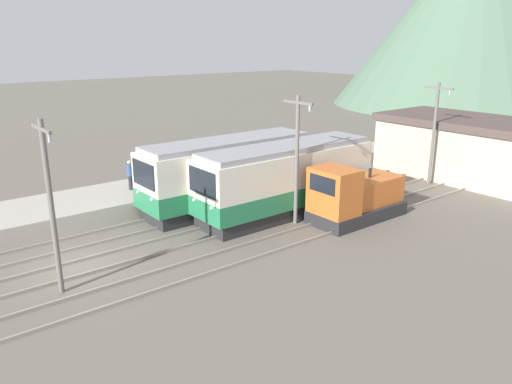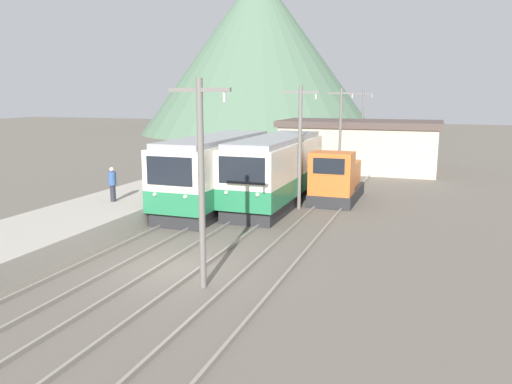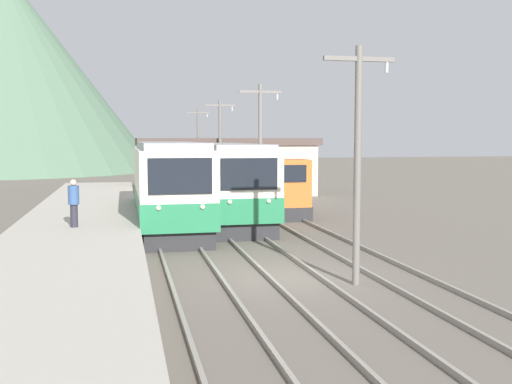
# 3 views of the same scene
# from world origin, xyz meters

# --- Properties ---
(ground_plane) EXTENTS (200.00, 200.00, 0.00)m
(ground_plane) POSITION_xyz_m (0.00, 0.00, 0.00)
(ground_plane) COLOR #665E54
(platform_left) EXTENTS (4.50, 54.00, 0.91)m
(platform_left) POSITION_xyz_m (-6.25, 0.00, 0.46)
(platform_left) COLOR #ADA599
(platform_left) RESTS_ON ground
(track_left) EXTENTS (1.54, 60.00, 0.14)m
(track_left) POSITION_xyz_m (-2.60, 0.00, 0.07)
(track_left) COLOR gray
(track_left) RESTS_ON ground
(track_center) EXTENTS (1.54, 60.00, 0.14)m
(track_center) POSITION_xyz_m (0.20, 0.00, 0.07)
(track_center) COLOR gray
(track_center) RESTS_ON ground
(track_right) EXTENTS (1.54, 60.00, 0.14)m
(track_right) POSITION_xyz_m (3.20, 0.00, 0.07)
(track_right) COLOR gray
(track_right) RESTS_ON ground
(commuter_train_left) EXTENTS (2.84, 10.30, 3.87)m
(commuter_train_left) POSITION_xyz_m (-2.60, 9.47, 1.79)
(commuter_train_left) COLOR #28282B
(commuter_train_left) RESTS_ON ground
(commuter_train_center) EXTENTS (2.84, 10.65, 3.79)m
(commuter_train_center) POSITION_xyz_m (0.20, 11.27, 1.76)
(commuter_train_center) COLOR #28282B
(commuter_train_center) RESTS_ON ground
(shunting_locomotive) EXTENTS (2.40, 5.41, 3.00)m
(shunting_locomotive) POSITION_xyz_m (3.20, 13.32, 1.21)
(shunting_locomotive) COLOR #28282B
(shunting_locomotive) RESTS_ON ground
(catenary_mast_near) EXTENTS (2.00, 0.20, 6.52)m
(catenary_mast_near) POSITION_xyz_m (1.71, -1.24, 3.57)
(catenary_mast_near) COLOR slate
(catenary_mast_near) RESTS_ON ground
(catenary_mast_mid) EXTENTS (2.00, 0.20, 6.52)m
(catenary_mast_mid) POSITION_xyz_m (1.71, 10.60, 3.57)
(catenary_mast_mid) COLOR slate
(catenary_mast_mid) RESTS_ON ground
(catenary_mast_far) EXTENTS (2.00, 0.20, 6.52)m
(catenary_mast_far) POSITION_xyz_m (1.71, 22.45, 3.57)
(catenary_mast_far) COLOR slate
(catenary_mast_far) RESTS_ON ground
(catenary_mast_distant) EXTENTS (2.00, 0.20, 6.52)m
(catenary_mast_distant) POSITION_xyz_m (1.71, 34.29, 3.57)
(catenary_mast_distant) COLOR slate
(catenary_mast_distant) RESTS_ON ground
(person_on_platform) EXTENTS (0.38, 0.38, 1.69)m
(person_on_platform) POSITION_xyz_m (-6.27, 5.28, 1.83)
(person_on_platform) COLOR #282833
(person_on_platform) RESTS_ON platform_left
(station_building) EXTENTS (12.60, 6.30, 4.04)m
(station_building) POSITION_xyz_m (2.65, 26.00, 2.04)
(station_building) COLOR beige
(station_building) RESTS_ON ground
(mountain_backdrop) EXTENTS (37.81, 48.16, 25.40)m
(mountain_backdrop) POSITION_xyz_m (-19.85, 67.95, 11.93)
(mountain_backdrop) COLOR #517056
(mountain_backdrop) RESTS_ON ground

